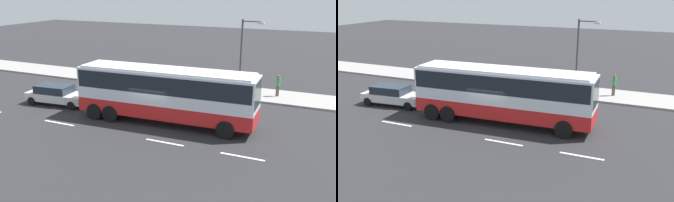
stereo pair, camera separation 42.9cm
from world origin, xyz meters
TOP-DOWN VIEW (x-y plane):
  - ground_plane at (0.00, 0.00)m, footprint 120.00×120.00m
  - sidewalk_curb at (0.00, 9.45)m, footprint 80.00×4.00m
  - lane_centreline at (-5.28, -2.73)m, footprint 26.24×0.16m
  - coach_bus at (0.67, 0.29)m, footprint 11.95×3.09m
  - car_silver_hatch at (-8.65, 0.57)m, footprint 4.94×2.31m
  - pedestrian_near_curb at (6.36, 9.41)m, footprint 0.32×0.32m
  - street_lamp at (3.73, 8.12)m, footprint 1.72×0.24m

SIDE VIEW (x-z plane):
  - ground_plane at x=0.00m, z-range 0.00..0.00m
  - lane_centreline at x=-5.28m, z-range 0.00..0.01m
  - sidewalk_curb at x=0.00m, z-range 0.00..0.15m
  - car_silver_hatch at x=-8.65m, z-range 0.04..1.54m
  - pedestrian_near_curb at x=6.36m, z-range 0.29..2.03m
  - coach_bus at x=0.67m, z-range 0.43..4.08m
  - street_lamp at x=3.73m, z-range 0.65..6.77m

